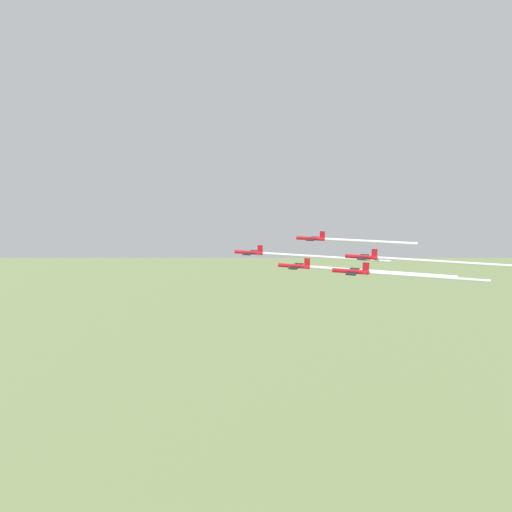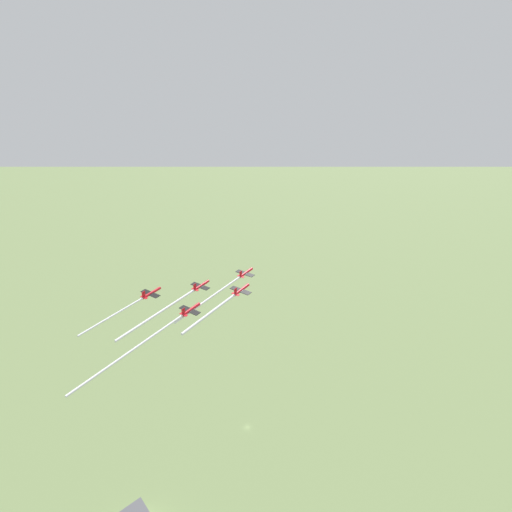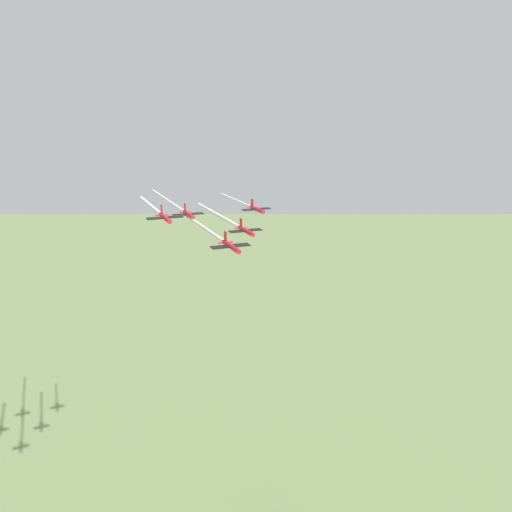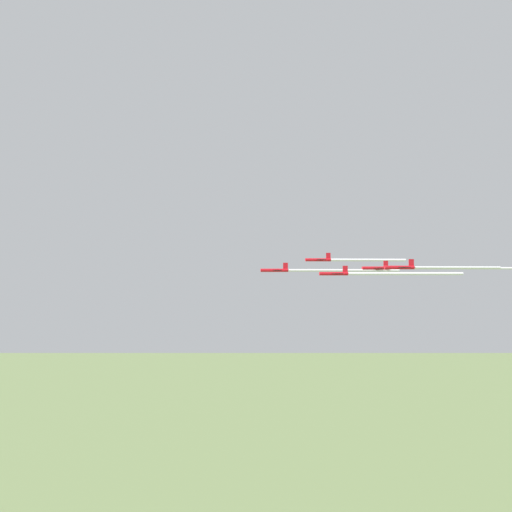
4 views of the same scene
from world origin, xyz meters
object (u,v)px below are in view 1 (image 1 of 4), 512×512
at_px(jet_3, 352,271).
at_px(jet_0, 250,252).
at_px(jet_1, 295,266).
at_px(jet_2, 312,238).
at_px(jet_4, 362,257).

bearing_deg(jet_3, jet_0, 59.53).
height_order(jet_0, jet_1, jet_0).
bearing_deg(jet_2, jet_0, 120.47).
relative_size(jet_0, jet_1, 1.00).
relative_size(jet_1, jet_4, 1.00).
bearing_deg(jet_4, jet_0, 90.00).
xyz_separation_m(jet_0, jet_4, (-9.72, 34.91, 0.81)).
bearing_deg(jet_3, jet_1, 59.53).
relative_size(jet_2, jet_4, 1.00).
bearing_deg(jet_3, jet_2, 29.54).
xyz_separation_m(jet_1, jet_3, (5.41, 20.31, 1.95)).
bearing_deg(jet_4, jet_1, 120.47).
bearing_deg(jet_4, jet_2, 59.53).
distance_m(jet_1, jet_4, 21.11).
distance_m(jet_0, jet_3, 42.05).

